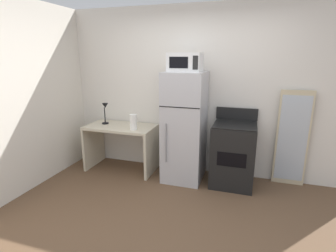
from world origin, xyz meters
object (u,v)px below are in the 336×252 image
at_px(desk_lamp, 105,110).
at_px(refrigerator, 184,127).
at_px(microwave, 185,62).
at_px(desk, 121,139).
at_px(oven_range, 233,154).
at_px(leaning_mirror, 292,139).
at_px(paper_towel_roll, 133,122).

bearing_deg(desk_lamp, refrigerator, -1.60).
bearing_deg(microwave, desk, 178.34).
xyz_separation_m(microwave, oven_range, (0.73, 0.04, -1.30)).
height_order(desk_lamp, leaning_mirror, leaning_mirror).
height_order(desk_lamp, paper_towel_roll, desk_lamp).
relative_size(desk, oven_range, 1.02).
distance_m(desk_lamp, refrigerator, 1.37).
bearing_deg(leaning_mirror, desk, -174.12).
xyz_separation_m(desk, paper_towel_roll, (0.30, -0.15, 0.35)).
relative_size(desk_lamp, microwave, 0.77).
distance_m(desk, oven_range, 1.80).
bearing_deg(oven_range, desk, -179.60).
relative_size(desk_lamp, leaning_mirror, 0.25).
relative_size(desk_lamp, paper_towel_roll, 1.47).
xyz_separation_m(paper_towel_roll, oven_range, (1.50, 0.16, -0.40)).
bearing_deg(paper_towel_roll, desk_lamp, 163.16).
height_order(desk_lamp, oven_range, desk_lamp).
distance_m(desk, paper_towel_roll, 0.48).
height_order(microwave, oven_range, microwave).
bearing_deg(oven_range, desk_lamp, 179.57).
xyz_separation_m(desk_lamp, oven_range, (2.09, -0.02, -0.52)).
bearing_deg(desk, paper_towel_roll, -26.63).
xyz_separation_m(oven_range, leaning_mirror, (0.80, 0.26, 0.23)).
bearing_deg(refrigerator, microwave, -89.68).
bearing_deg(desk_lamp, desk, -5.58).
xyz_separation_m(paper_towel_roll, refrigerator, (0.77, 0.14, -0.05)).
height_order(refrigerator, oven_range, refrigerator).
bearing_deg(paper_towel_roll, leaning_mirror, 10.28).
distance_m(desk_lamp, microwave, 1.57).
bearing_deg(oven_range, refrigerator, -178.25).
xyz_separation_m(desk_lamp, paper_towel_roll, (0.59, -0.18, -0.12)).
bearing_deg(leaning_mirror, refrigerator, -169.71).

